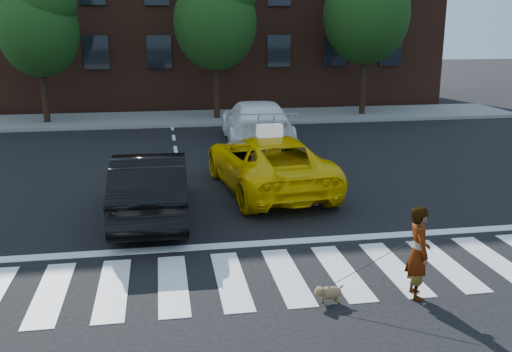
{
  "coord_description": "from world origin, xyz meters",
  "views": [
    {
      "loc": [
        -2.09,
        -9.05,
        4.3
      ],
      "look_at": [
        -0.08,
        2.81,
        1.1
      ],
      "focal_mm": 40.0,
      "sensor_mm": 36.0,
      "label": 1
    }
  ],
  "objects_px": {
    "black_sedan": "(150,185)",
    "woman": "(418,252)",
    "tree_left": "(39,21)",
    "taxi": "(268,163)",
    "white_suv": "(256,122)",
    "tree_mid": "(216,12)",
    "tree_right": "(368,3)",
    "dog": "(328,293)"
  },
  "relations": [
    {
      "from": "black_sedan",
      "to": "woman",
      "type": "height_order",
      "value": "woman"
    },
    {
      "from": "tree_left",
      "to": "woman",
      "type": "relative_size",
      "value": 4.23
    },
    {
      "from": "woman",
      "to": "taxi",
      "type": "bearing_deg",
      "value": 17.92
    },
    {
      "from": "white_suv",
      "to": "black_sedan",
      "type": "bearing_deg",
      "value": 66.51
    },
    {
      "from": "tree_left",
      "to": "taxi",
      "type": "relative_size",
      "value": 1.22
    },
    {
      "from": "tree_mid",
      "to": "white_suv",
      "type": "height_order",
      "value": "tree_mid"
    },
    {
      "from": "tree_right",
      "to": "taxi",
      "type": "distance_m",
      "value": 14.16
    },
    {
      "from": "tree_left",
      "to": "tree_right",
      "type": "distance_m",
      "value": 14.52
    },
    {
      "from": "tree_right",
      "to": "white_suv",
      "type": "relative_size",
      "value": 1.37
    },
    {
      "from": "taxi",
      "to": "woman",
      "type": "bearing_deg",
      "value": 94.1
    },
    {
      "from": "tree_right",
      "to": "woman",
      "type": "bearing_deg",
      "value": -107.29
    },
    {
      "from": "tree_left",
      "to": "taxi",
      "type": "height_order",
      "value": "tree_left"
    },
    {
      "from": "tree_left",
      "to": "tree_right",
      "type": "height_order",
      "value": "tree_right"
    },
    {
      "from": "tree_left",
      "to": "taxi",
      "type": "xyz_separation_m",
      "value": [
        7.66,
        -11.54,
        -3.7
      ]
    },
    {
      "from": "woman",
      "to": "dog",
      "type": "height_order",
      "value": "woman"
    },
    {
      "from": "white_suv",
      "to": "taxi",
      "type": "bearing_deg",
      "value": 85.7
    },
    {
      "from": "tree_left",
      "to": "black_sedan",
      "type": "height_order",
      "value": "tree_left"
    },
    {
      "from": "woman",
      "to": "tree_right",
      "type": "bearing_deg",
      "value": -9.84
    },
    {
      "from": "tree_left",
      "to": "white_suv",
      "type": "relative_size",
      "value": 1.16
    },
    {
      "from": "tree_mid",
      "to": "taxi",
      "type": "relative_size",
      "value": 1.33
    },
    {
      "from": "tree_mid",
      "to": "taxi",
      "type": "height_order",
      "value": "tree_mid"
    },
    {
      "from": "tree_right",
      "to": "taxi",
      "type": "relative_size",
      "value": 1.44
    },
    {
      "from": "woman",
      "to": "dog",
      "type": "distance_m",
      "value": 1.59
    },
    {
      "from": "black_sedan",
      "to": "dog",
      "type": "relative_size",
      "value": 8.7
    },
    {
      "from": "white_suv",
      "to": "dog",
      "type": "bearing_deg",
      "value": 87.99
    },
    {
      "from": "taxi",
      "to": "white_suv",
      "type": "relative_size",
      "value": 0.95
    },
    {
      "from": "tree_left",
      "to": "tree_right",
      "type": "bearing_deg",
      "value": -0.0
    },
    {
      "from": "white_suv",
      "to": "dog",
      "type": "relative_size",
      "value": 10.63
    },
    {
      "from": "tree_mid",
      "to": "woman",
      "type": "bearing_deg",
      "value": -85.68
    },
    {
      "from": "white_suv",
      "to": "tree_mid",
      "type": "bearing_deg",
      "value": -78.68
    },
    {
      "from": "taxi",
      "to": "dog",
      "type": "xyz_separation_m",
      "value": [
        -0.27,
        -6.53,
        -0.57
      ]
    },
    {
      "from": "tree_left",
      "to": "taxi",
      "type": "distance_m",
      "value": 14.34
    },
    {
      "from": "black_sedan",
      "to": "white_suv",
      "type": "xyz_separation_m",
      "value": [
        3.78,
        7.76,
        0.06
      ]
    },
    {
      "from": "tree_mid",
      "to": "tree_right",
      "type": "bearing_deg",
      "value": -0.0
    },
    {
      "from": "taxi",
      "to": "white_suv",
      "type": "distance_m",
      "value": 6.02
    },
    {
      "from": "black_sedan",
      "to": "white_suv",
      "type": "height_order",
      "value": "white_suv"
    },
    {
      "from": "tree_right",
      "to": "woman",
      "type": "distance_m",
      "value": 19.48
    },
    {
      "from": "tree_right",
      "to": "woman",
      "type": "height_order",
      "value": "tree_right"
    },
    {
      "from": "tree_mid",
      "to": "woman",
      "type": "distance_m",
      "value": 18.6
    },
    {
      "from": "tree_right",
      "to": "dog",
      "type": "relative_size",
      "value": 14.55
    },
    {
      "from": "tree_mid",
      "to": "dog",
      "type": "bearing_deg",
      "value": -90.36
    },
    {
      "from": "tree_mid",
      "to": "tree_right",
      "type": "distance_m",
      "value": 7.01
    }
  ]
}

